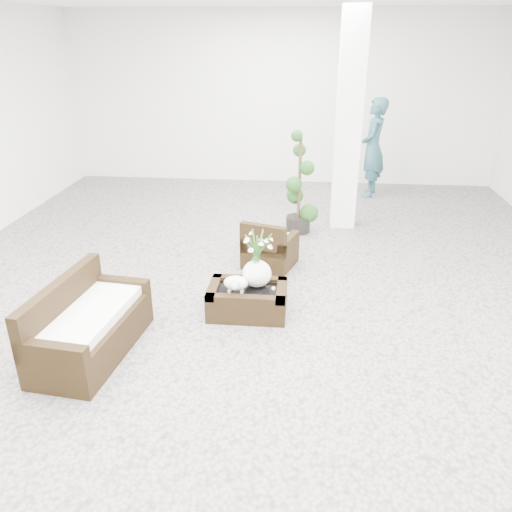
# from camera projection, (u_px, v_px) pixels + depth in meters

# --- Properties ---
(ground) EXTENTS (11.00, 11.00, 0.00)m
(ground) POSITION_uv_depth(u_px,v_px,m) (257.00, 298.00, 6.31)
(ground) COLOR gray
(ground) RESTS_ON ground
(column) EXTENTS (0.40, 0.40, 3.50)m
(column) POSITION_uv_depth(u_px,v_px,m) (349.00, 121.00, 8.05)
(column) COLOR white
(column) RESTS_ON ground
(coffee_table) EXTENTS (0.90, 0.60, 0.31)m
(coffee_table) POSITION_uv_depth(u_px,v_px,m) (247.00, 301.00, 5.92)
(coffee_table) COLOR black
(coffee_table) RESTS_ON ground
(sheep_figurine) EXTENTS (0.28, 0.23, 0.21)m
(sheep_figurine) POSITION_uv_depth(u_px,v_px,m) (236.00, 284.00, 5.74)
(sheep_figurine) COLOR white
(sheep_figurine) RESTS_ON coffee_table
(planter_narcissus) EXTENTS (0.44, 0.44, 0.80)m
(planter_narcissus) POSITION_uv_depth(u_px,v_px,m) (257.00, 254.00, 5.78)
(planter_narcissus) COLOR white
(planter_narcissus) RESTS_ON coffee_table
(tealight) EXTENTS (0.04, 0.04, 0.03)m
(tealight) POSITION_uv_depth(u_px,v_px,m) (273.00, 288.00, 5.85)
(tealight) COLOR white
(tealight) RESTS_ON coffee_table
(armchair) EXTENTS (0.81, 0.79, 0.69)m
(armchair) POSITION_uv_depth(u_px,v_px,m) (270.00, 242.00, 7.08)
(armchair) COLOR black
(armchair) RESTS_ON ground
(loveseat) EXTENTS (0.86, 1.53, 0.78)m
(loveseat) POSITION_uv_depth(u_px,v_px,m) (90.00, 319.00, 5.10)
(loveseat) COLOR black
(loveseat) RESTS_ON ground
(topiary) EXTENTS (0.44, 0.44, 1.64)m
(topiary) POSITION_uv_depth(u_px,v_px,m) (299.00, 184.00, 8.11)
(topiary) COLOR #1A3F14
(topiary) RESTS_ON ground
(shopper) EXTENTS (0.61, 0.79, 1.92)m
(shopper) POSITION_uv_depth(u_px,v_px,m) (373.00, 148.00, 9.96)
(shopper) COLOR #2A545D
(shopper) RESTS_ON ground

